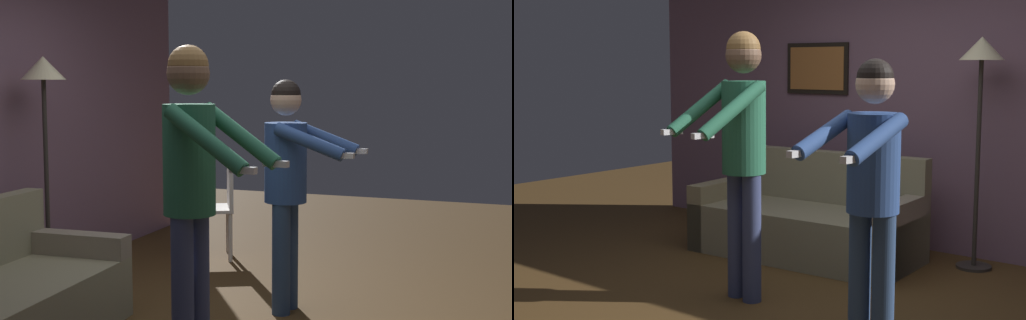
% 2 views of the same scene
% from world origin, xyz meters
% --- Properties ---
extents(torchiere_lamp, '(0.34, 0.34, 1.84)m').
position_xyz_m(torchiere_lamp, '(0.54, 1.70, 1.54)').
color(torchiere_lamp, '#332D28').
rests_on(torchiere_lamp, ground_plane).
extents(person_standing_left, '(0.52, 0.72, 1.85)m').
position_xyz_m(person_standing_left, '(-0.44, -0.03, 1.14)').
color(person_standing_left, '#38426E').
rests_on(person_standing_left, ground_plane).
extents(person_standing_right, '(0.46, 0.70, 1.66)m').
position_xyz_m(person_standing_right, '(0.68, -0.24, 1.00)').
color(person_standing_right, navy).
rests_on(person_standing_right, ground_plane).
extents(dining_chair_distant, '(0.56, 0.56, 0.93)m').
position_xyz_m(dining_chair_distant, '(1.98, 0.86, 0.53)').
color(dining_chair_distant, silver).
rests_on(dining_chair_distant, ground_plane).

